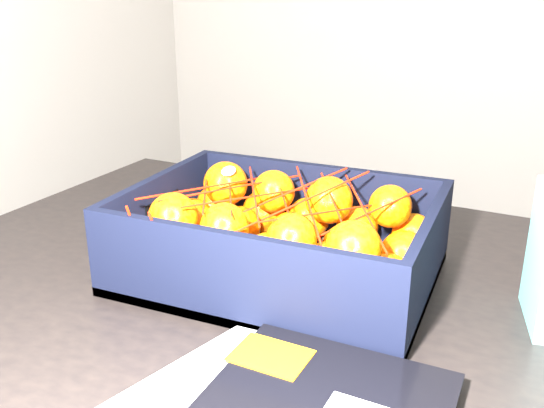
% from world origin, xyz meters
% --- Properties ---
extents(table, '(1.25, 0.87, 0.75)m').
position_xyz_m(table, '(-0.32, -0.19, 0.65)').
color(table, black).
rests_on(table, ground).
extents(produce_crate, '(0.38, 0.29, 0.11)m').
position_xyz_m(produce_crate, '(-0.41, -0.15, 0.79)').
color(produce_crate, brown).
rests_on(produce_crate, table).
extents(clementine_heap, '(0.36, 0.27, 0.11)m').
position_xyz_m(clementine_heap, '(-0.41, -0.15, 0.81)').
color(clementine_heap, '#FF6705').
rests_on(clementine_heap, produce_crate).
extents(mesh_net, '(0.31, 0.25, 0.09)m').
position_xyz_m(mesh_net, '(-0.42, -0.16, 0.86)').
color(mesh_net, red).
rests_on(mesh_net, clementine_heap).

